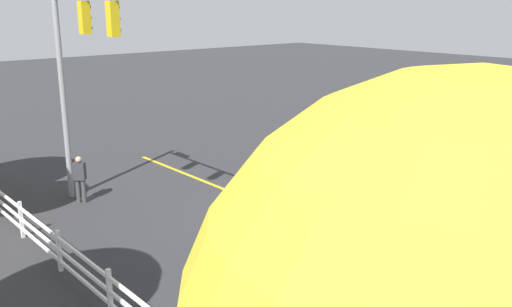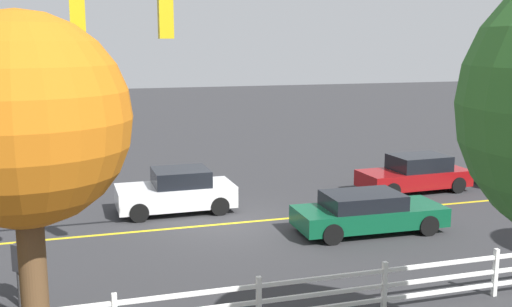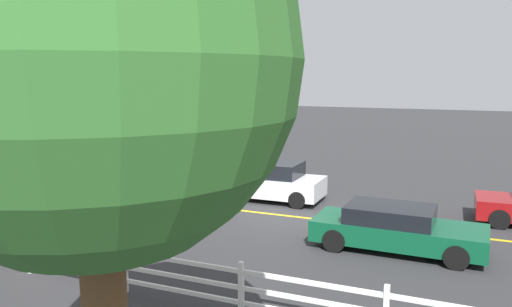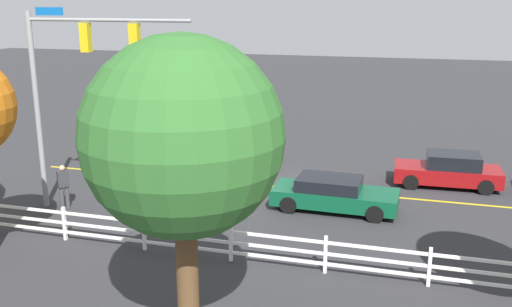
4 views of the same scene
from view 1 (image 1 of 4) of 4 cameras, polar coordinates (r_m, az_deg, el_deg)
name	(u,v)px [view 1 (image 1 of 4)]	position (r m, az deg, el deg)	size (l,w,h in m)	color
ground_plane	(295,218)	(18.73, 4.00, -6.52)	(120.00, 120.00, 0.00)	#2D2D30
lane_center_stripe	(396,258)	(16.37, 14.02, -10.25)	(28.00, 0.16, 0.01)	gold
signal_assembly	(79,57)	(19.22, -17.55, 9.33)	(6.33, 0.38, 7.46)	gray
car_2	(306,176)	(20.74, 5.08, -2.26)	(4.05, 2.01, 1.51)	silver
car_3	(344,257)	(14.66, 8.89, -10.36)	(4.70, 2.00, 1.26)	#0C4C2D
pedestrian	(80,177)	(20.74, -17.45, -2.33)	(0.46, 0.47, 1.69)	#3F3F42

